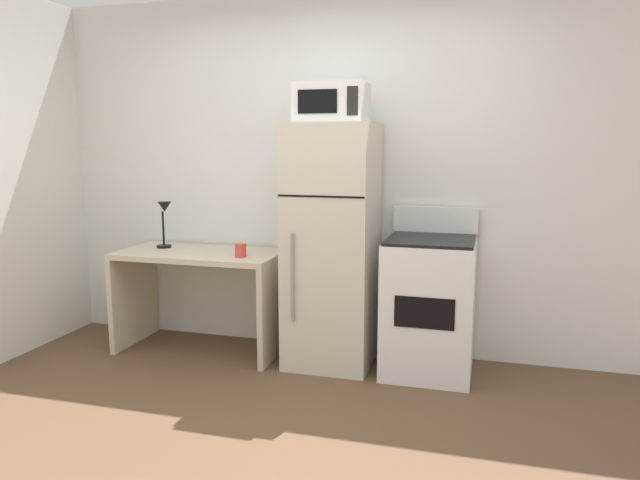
{
  "coord_description": "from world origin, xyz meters",
  "views": [
    {
      "loc": [
        1.12,
        -2.62,
        1.55
      ],
      "look_at": [
        0.06,
        1.1,
        0.91
      ],
      "focal_mm": 33.71,
      "sensor_mm": 36.0,
      "label": 1
    }
  ],
  "objects_px": {
    "coffee_mug": "(241,250)",
    "refrigerator": "(332,246)",
    "oven_range": "(429,305)",
    "desk_lamp": "(164,217)",
    "microwave": "(332,103)",
    "desk": "(201,281)"
  },
  "relations": [
    {
      "from": "desk",
      "to": "microwave",
      "type": "xyz_separation_m",
      "value": [
        1.0,
        -0.01,
        1.28
      ]
    },
    {
      "from": "coffee_mug",
      "to": "oven_range",
      "type": "relative_size",
      "value": 0.09
    },
    {
      "from": "coffee_mug",
      "to": "microwave",
      "type": "xyz_separation_m",
      "value": [
        0.63,
        0.11,
        1.01
      ]
    },
    {
      "from": "desk_lamp",
      "to": "microwave",
      "type": "relative_size",
      "value": 0.77
    },
    {
      "from": "refrigerator",
      "to": "coffee_mug",
      "type": "bearing_deg",
      "value": -167.8
    },
    {
      "from": "desk",
      "to": "microwave",
      "type": "height_order",
      "value": "microwave"
    },
    {
      "from": "desk",
      "to": "refrigerator",
      "type": "bearing_deg",
      "value": 0.88
    },
    {
      "from": "coffee_mug",
      "to": "refrigerator",
      "type": "relative_size",
      "value": 0.06
    },
    {
      "from": "desk",
      "to": "oven_range",
      "type": "bearing_deg",
      "value": 0.45
    },
    {
      "from": "desk",
      "to": "microwave",
      "type": "relative_size",
      "value": 2.62
    },
    {
      "from": "coffee_mug",
      "to": "refrigerator",
      "type": "xyz_separation_m",
      "value": [
        0.63,
        0.14,
        0.04
      ]
    },
    {
      "from": "desk_lamp",
      "to": "refrigerator",
      "type": "xyz_separation_m",
      "value": [
        1.32,
        -0.04,
        -0.15
      ]
    },
    {
      "from": "desk",
      "to": "coffee_mug",
      "type": "relative_size",
      "value": 12.67
    },
    {
      "from": "desk",
      "to": "oven_range",
      "type": "height_order",
      "value": "oven_range"
    },
    {
      "from": "coffee_mug",
      "to": "microwave",
      "type": "bearing_deg",
      "value": 10.34
    },
    {
      "from": "microwave",
      "to": "desk",
      "type": "bearing_deg",
      "value": 179.67
    },
    {
      "from": "desk_lamp",
      "to": "coffee_mug",
      "type": "bearing_deg",
      "value": -14.25
    },
    {
      "from": "microwave",
      "to": "coffee_mug",
      "type": "bearing_deg",
      "value": -169.66
    },
    {
      "from": "desk",
      "to": "oven_range",
      "type": "xyz_separation_m",
      "value": [
        1.68,
        0.01,
        -0.06
      ]
    },
    {
      "from": "refrigerator",
      "to": "oven_range",
      "type": "height_order",
      "value": "refrigerator"
    },
    {
      "from": "oven_range",
      "to": "desk_lamp",
      "type": "bearing_deg",
      "value": 178.77
    },
    {
      "from": "refrigerator",
      "to": "oven_range",
      "type": "relative_size",
      "value": 1.52
    }
  ]
}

